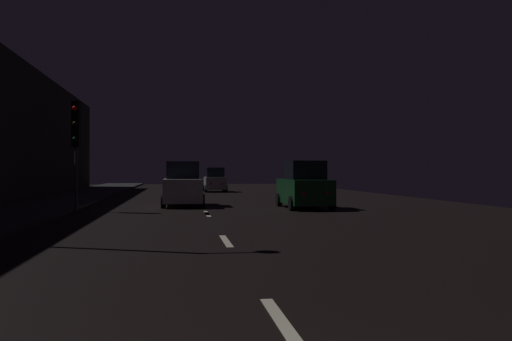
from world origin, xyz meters
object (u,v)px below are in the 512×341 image
at_px(car_approaching_headlights, 183,186).
at_px(car_parked_right_far, 304,187).
at_px(traffic_light_far_left, 76,132).
at_px(car_distant_taillights, 215,181).
at_px(streetlamp_overhead, 8,48).

distance_m(car_approaching_headlights, car_parked_right_far, 5.90).
bearing_deg(traffic_light_far_left, car_distant_taillights, 166.83).
relative_size(car_approaching_headlights, car_distant_taillights, 1.09).
distance_m(traffic_light_far_left, car_parked_right_far, 10.09).
bearing_deg(car_parked_right_far, car_distant_taillights, 7.69).
xyz_separation_m(car_approaching_headlights, car_parked_right_far, (5.41, -2.36, 0.00)).
distance_m(traffic_light_far_left, car_distant_taillights, 21.73).
distance_m(traffic_light_far_left, streetlamp_overhead, 10.02).
distance_m(streetlamp_overhead, car_approaching_headlights, 14.03).
bearing_deg(car_approaching_headlights, car_parked_right_far, 66.49).
bearing_deg(car_parked_right_far, car_approaching_headlights, 66.49).
height_order(streetlamp_overhead, car_approaching_headlights, streetlamp_overhead).
distance_m(streetlamp_overhead, car_parked_right_far, 14.67).
bearing_deg(car_parked_right_far, streetlamp_overhead, 137.98).
bearing_deg(traffic_light_far_left, car_parked_right_far, 99.82).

